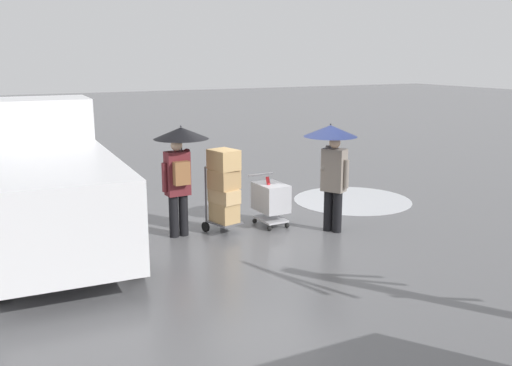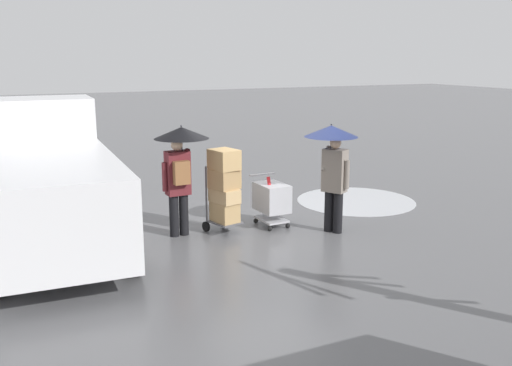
% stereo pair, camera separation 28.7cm
% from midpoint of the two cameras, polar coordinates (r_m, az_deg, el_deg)
% --- Properties ---
extents(ground_plane, '(90.00, 90.00, 0.00)m').
position_cam_midpoint_polar(ground_plane, '(11.45, 0.51, -4.72)').
color(ground_plane, '#5B5B5E').
extents(slush_patch_near_cluster, '(2.82, 2.82, 0.01)m').
position_cam_midpoint_polar(slush_patch_near_cluster, '(13.94, 9.03, -1.69)').
color(slush_patch_near_cluster, silver).
rests_on(slush_patch_near_cluster, ground).
extents(slush_patch_under_van, '(2.57, 2.57, 0.01)m').
position_cam_midpoint_polar(slush_patch_under_van, '(12.27, -23.73, -4.61)').
color(slush_patch_under_van, '#ADAFB5').
rests_on(slush_patch_under_van, ground).
extents(cargo_van_parked_right, '(2.36, 5.42, 2.60)m').
position_cam_midpoint_polar(cargo_van_parked_right, '(10.69, -20.39, -0.25)').
color(cargo_van_parked_right, white).
rests_on(cargo_van_parked_right, ground).
extents(shopping_cart_vendor, '(0.58, 0.84, 1.04)m').
position_cam_midpoint_polar(shopping_cart_vendor, '(11.59, 0.78, -1.58)').
color(shopping_cart_vendor, '#B2B2B7').
rests_on(shopping_cart_vendor, ground).
extents(hand_dolly_boxes, '(0.68, 0.81, 1.66)m').
position_cam_midpoint_polar(hand_dolly_boxes, '(11.07, -3.98, -0.34)').
color(hand_dolly_boxes, '#515156').
rests_on(hand_dolly_boxes, ground).
extents(pedestrian_pink_side, '(1.04, 1.04, 2.15)m').
position_cam_midpoint_polar(pedestrian_pink_side, '(10.84, -8.40, 2.69)').
color(pedestrian_pink_side, black).
rests_on(pedestrian_pink_side, ground).
extents(pedestrian_black_side, '(1.04, 1.04, 2.15)m').
position_cam_midpoint_polar(pedestrian_black_side, '(11.12, 6.87, 3.07)').
color(pedestrian_black_side, black).
rests_on(pedestrian_black_side, ground).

